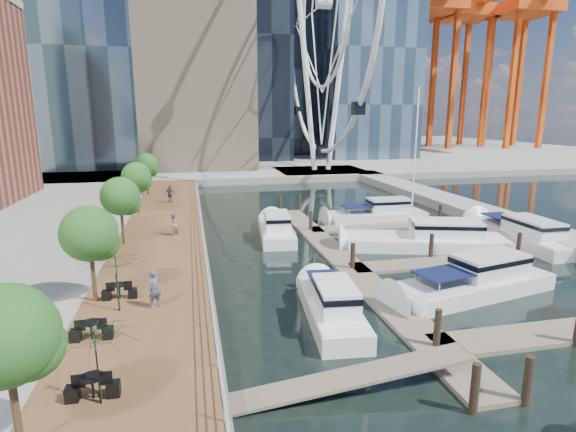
% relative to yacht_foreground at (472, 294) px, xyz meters
% --- Properties ---
extents(ground, '(520.00, 520.00, 0.00)m').
position_rel_yacht_foreground_xyz_m(ground, '(-8.07, -2.96, 0.00)').
color(ground, black).
rests_on(ground, ground).
extents(boardwalk, '(6.00, 60.00, 1.00)m').
position_rel_yacht_foreground_xyz_m(boardwalk, '(-17.07, 12.04, 0.50)').
color(boardwalk, brown).
rests_on(boardwalk, ground).
extents(seawall, '(0.25, 60.00, 1.00)m').
position_rel_yacht_foreground_xyz_m(seawall, '(-14.07, 12.04, 0.50)').
color(seawall, '#595954').
rests_on(seawall, ground).
extents(land_far, '(200.00, 114.00, 1.00)m').
position_rel_yacht_foreground_xyz_m(land_far, '(-8.07, 99.04, 0.50)').
color(land_far, gray).
rests_on(land_far, ground).
extents(breakwater, '(4.00, 60.00, 1.00)m').
position_rel_yacht_foreground_xyz_m(breakwater, '(11.93, 17.04, 0.50)').
color(breakwater, gray).
rests_on(breakwater, ground).
extents(pier, '(14.00, 12.00, 1.00)m').
position_rel_yacht_foreground_xyz_m(pier, '(5.93, 49.04, 0.50)').
color(pier, gray).
rests_on(pier, ground).
extents(railing, '(0.10, 60.00, 1.05)m').
position_rel_yacht_foreground_xyz_m(railing, '(-14.17, 12.04, 1.52)').
color(railing, white).
rests_on(railing, boardwalk).
extents(floating_docks, '(16.00, 34.00, 2.60)m').
position_rel_yacht_foreground_xyz_m(floating_docks, '(-0.10, 7.02, 0.49)').
color(floating_docks, '#6D6051').
rests_on(floating_docks, ground).
extents(ferris_wheel, '(5.80, 45.60, 47.80)m').
position_rel_yacht_foreground_xyz_m(ferris_wheel, '(5.93, 49.04, 25.92)').
color(ferris_wheel, white).
rests_on(ferris_wheel, ground).
extents(port_cranes, '(40.00, 52.00, 38.00)m').
position_rel_yacht_foreground_xyz_m(port_cranes, '(59.60, 92.71, 20.00)').
color(port_cranes, '#D84C14').
rests_on(port_cranes, ground).
extents(street_trees, '(2.60, 42.60, 4.60)m').
position_rel_yacht_foreground_xyz_m(street_trees, '(-19.47, 11.04, 4.29)').
color(street_trees, '#3F2B1C').
rests_on(street_trees, ground).
extents(cafe_tables, '(2.50, 13.70, 0.74)m').
position_rel_yacht_foreground_xyz_m(cafe_tables, '(-18.47, -4.96, 1.37)').
color(cafe_tables, black).
rests_on(cafe_tables, ground).
extents(yacht_foreground, '(10.92, 5.00, 2.15)m').
position_rel_yacht_foreground_xyz_m(yacht_foreground, '(0.00, 0.00, 0.00)').
color(yacht_foreground, silver).
rests_on(yacht_foreground, ground).
extents(pedestrian_near, '(0.78, 0.71, 1.78)m').
position_rel_yacht_foreground_xyz_m(pedestrian_near, '(-16.62, -0.32, 1.89)').
color(pedestrian_near, '#44495B').
rests_on(pedestrian_near, boardwalk).
extents(pedestrian_mid, '(0.89, 0.98, 1.64)m').
position_rel_yacht_foreground_xyz_m(pedestrian_mid, '(-16.18, 12.51, 1.82)').
color(pedestrian_mid, gray).
rests_on(pedestrian_mid, boardwalk).
extents(pedestrian_far, '(1.11, 0.82, 1.75)m').
position_rel_yacht_foreground_xyz_m(pedestrian_far, '(-16.85, 25.63, 1.88)').
color(pedestrian_far, '#353942').
rests_on(pedestrian_far, boardwalk).
extents(moored_yachts, '(21.47, 34.30, 11.50)m').
position_rel_yacht_foreground_xyz_m(moored_yachts, '(1.44, 7.37, 0.00)').
color(moored_yachts, white).
rests_on(moored_yachts, ground).
extents(cafe_seating, '(4.98, 17.54, 2.68)m').
position_rel_yacht_foreground_xyz_m(cafe_seating, '(-18.41, -6.37, 2.27)').
color(cafe_seating, '#113E26').
rests_on(cafe_seating, ground).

